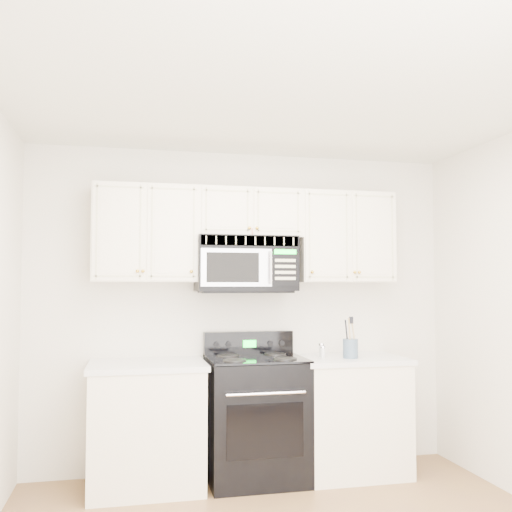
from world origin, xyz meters
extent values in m
cube|color=silver|center=(0.00, 0.00, 2.60)|extent=(3.50, 3.50, 0.01)
cube|color=beige|center=(0.00, 1.75, 1.30)|extent=(3.50, 0.01, 2.60)
cube|color=silver|center=(-0.80, 1.44, 0.44)|extent=(0.82, 0.63, 0.88)
cube|color=silver|center=(-0.80, 1.44, 0.90)|extent=(0.86, 0.65, 0.04)
cube|color=black|center=(-0.80, 1.48, 0.05)|extent=(0.82, 0.55, 0.10)
cube|color=silver|center=(0.80, 1.44, 0.44)|extent=(0.82, 0.63, 0.88)
cube|color=silver|center=(0.80, 1.44, 0.90)|extent=(0.86, 0.65, 0.04)
cube|color=black|center=(0.80, 1.48, 0.05)|extent=(0.82, 0.55, 0.10)
cube|color=black|center=(0.03, 1.43, 0.46)|extent=(0.74, 0.63, 0.92)
cube|color=black|center=(0.03, 1.11, 0.45)|extent=(0.57, 0.01, 0.39)
cylinder|color=silver|center=(0.03, 1.09, 0.72)|extent=(0.58, 0.02, 0.02)
cube|color=black|center=(0.03, 1.43, 0.93)|extent=(0.74, 0.63, 0.02)
cube|color=black|center=(0.03, 1.71, 1.02)|extent=(0.74, 0.08, 0.19)
cube|color=#08E228|center=(0.03, 1.67, 1.02)|extent=(0.11, 0.00, 0.06)
cube|color=silver|center=(-0.82, 1.58, 1.90)|extent=(0.80, 0.33, 0.75)
cube|color=silver|center=(0.82, 1.58, 1.90)|extent=(0.80, 0.33, 0.75)
cube|color=silver|center=(0.00, 1.58, 2.08)|extent=(0.84, 0.33, 0.39)
sphere|color=gold|center=(-0.84, 1.40, 1.60)|extent=(0.03, 0.03, 0.03)
sphere|color=gold|center=(-0.48, 1.40, 1.60)|extent=(0.03, 0.03, 0.03)
sphere|color=gold|center=(0.48, 1.40, 1.60)|extent=(0.03, 0.03, 0.03)
sphere|color=gold|center=(0.84, 1.40, 1.60)|extent=(0.03, 0.03, 0.03)
sphere|color=gold|center=(-0.03, 1.40, 1.94)|extent=(0.03, 0.03, 0.03)
sphere|color=gold|center=(0.03, 1.40, 1.94)|extent=(0.03, 0.03, 0.03)
cylinder|color=#AB2819|center=(-0.01, 1.40, 1.88)|extent=(0.01, 0.00, 0.12)
sphere|color=gold|center=(-0.01, 1.40, 1.81)|extent=(0.04, 0.04, 0.04)
cube|color=black|center=(-0.03, 1.55, 1.67)|extent=(0.79, 0.39, 0.43)
cube|color=beige|center=(-0.03, 1.36, 1.84)|extent=(0.77, 0.01, 0.08)
cube|color=#B0B1BB|center=(-0.14, 1.35, 1.63)|extent=(0.55, 0.01, 0.29)
cube|color=black|center=(-0.17, 1.35, 1.63)|extent=(0.41, 0.01, 0.23)
cube|color=black|center=(0.24, 1.35, 1.63)|extent=(0.22, 0.01, 0.29)
cube|color=#08E228|center=(0.24, 1.35, 1.76)|extent=(0.18, 0.00, 0.04)
cylinder|color=silver|center=(0.12, 1.32, 1.63)|extent=(0.02, 0.02, 0.25)
cylinder|color=#39536B|center=(0.78, 1.34, 1.00)|extent=(0.12, 0.12, 0.15)
cylinder|color=tan|center=(0.81, 1.34, 1.07)|extent=(0.01, 0.01, 0.26)
cylinder|color=black|center=(0.76, 1.37, 1.08)|extent=(0.01, 0.01, 0.28)
cylinder|color=tan|center=(0.76, 1.31, 1.09)|extent=(0.01, 0.01, 0.30)
cylinder|color=silver|center=(0.57, 1.41, 0.96)|extent=(0.04, 0.04, 0.08)
cylinder|color=silver|center=(0.57, 1.41, 1.00)|extent=(0.04, 0.04, 0.01)
cylinder|color=silver|center=(0.58, 1.47, 0.97)|extent=(0.04, 0.04, 0.09)
cylinder|color=silver|center=(0.58, 1.47, 1.02)|extent=(0.05, 0.05, 0.02)
camera|label=1|loc=(-0.94, -2.92, 1.49)|focal=40.00mm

